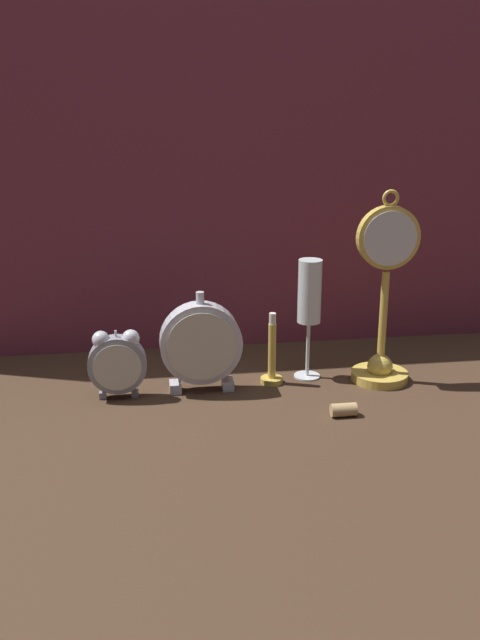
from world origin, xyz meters
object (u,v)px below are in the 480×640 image
object	(u,v)px
champagne_flute	(309,299)
brass_candlestick	(272,361)
mantel_clock_silver	(201,344)
pocket_watch_on_stand	(384,309)
alarm_clock_twin_bell	(117,361)
wine_cork	(344,410)

from	to	relation	value
champagne_flute	brass_candlestick	world-z (taller)	champagne_flute
mantel_clock_silver	champagne_flute	world-z (taller)	champagne_flute
pocket_watch_on_stand	mantel_clock_silver	distance (m)	0.33
alarm_clock_twin_bell	brass_candlestick	xyz separation A→B (m)	(0.27, 0.03, -0.03)
alarm_clock_twin_bell	champagne_flute	xyz separation A→B (m)	(0.34, 0.05, 0.08)
wine_cork	mantel_clock_silver	bearing A→B (deg)	148.07
mantel_clock_silver	wine_cork	size ratio (longest dim) A/B	4.29
pocket_watch_on_stand	brass_candlestick	size ratio (longest dim) A/B	2.62
pocket_watch_on_stand	wine_cork	bearing A→B (deg)	-127.94
mantel_clock_silver	brass_candlestick	xyz separation A→B (m)	(0.13, 0.02, -0.04)
alarm_clock_twin_bell	wine_cork	bearing A→B (deg)	-19.10
pocket_watch_on_stand	mantel_clock_silver	bearing A→B (deg)	-179.66
alarm_clock_twin_bell	brass_candlestick	bearing A→B (deg)	5.81
mantel_clock_silver	wine_cork	distance (m)	0.27
mantel_clock_silver	brass_candlestick	size ratio (longest dim) A/B	1.36
wine_cork	champagne_flute	bearing A→B (deg)	96.53
alarm_clock_twin_bell	mantel_clock_silver	world-z (taller)	mantel_clock_silver
brass_candlestick	wine_cork	xyz separation A→B (m)	(0.09, -0.15, -0.03)
champagne_flute	brass_candlestick	xyz separation A→B (m)	(-0.07, -0.02, -0.11)
wine_cork	alarm_clock_twin_bell	bearing A→B (deg)	160.90
alarm_clock_twin_bell	wine_cork	xyz separation A→B (m)	(0.36, -0.13, -0.06)
pocket_watch_on_stand	champagne_flute	world-z (taller)	pocket_watch_on_stand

